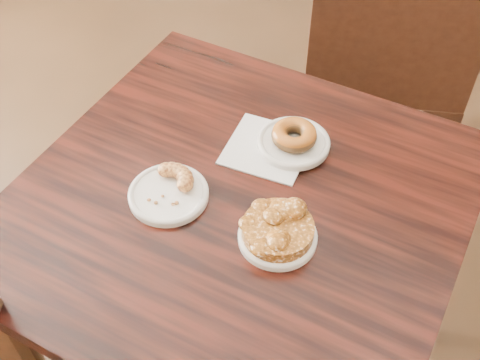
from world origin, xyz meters
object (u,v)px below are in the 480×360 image
at_px(apple_fritter, 278,228).
at_px(cruller_fragment, 168,187).
at_px(cafe_table, 239,300).
at_px(glazed_donut, 294,135).
at_px(chair_far, 379,65).

xyz_separation_m(apple_fritter, cruller_fragment, (-0.23, 0.01, -0.01)).
bearing_deg(cafe_table, glazed_donut, 80.02).
height_order(apple_fritter, cruller_fragment, apple_fritter).
xyz_separation_m(cafe_table, glazed_donut, (0.05, 0.18, 0.41)).
height_order(chair_far, apple_fritter, chair_far).
bearing_deg(chair_far, glazed_donut, 70.81).
distance_m(cafe_table, chair_far, 0.94).
distance_m(chair_far, apple_fritter, 1.05).
bearing_deg(glazed_donut, cafe_table, -104.28).
height_order(cafe_table, apple_fritter, apple_fritter).
height_order(chair_far, cruller_fragment, chair_far).
xyz_separation_m(cafe_table, apple_fritter, (0.10, -0.06, 0.41)).
relative_size(glazed_donut, cruller_fragment, 0.88).
height_order(glazed_donut, cruller_fragment, glazed_donut).
bearing_deg(cruller_fragment, cafe_table, 21.05).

